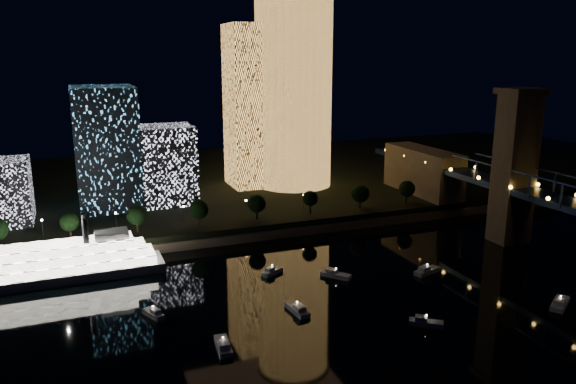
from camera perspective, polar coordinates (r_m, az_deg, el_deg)
name	(u,v)px	position (r m, az deg, el deg)	size (l,w,h in m)	color
ground	(432,348)	(126.39, 14.41, -15.10)	(520.00, 520.00, 0.00)	black
far_bank	(230,181)	(263.94, -5.96, 1.13)	(420.00, 160.00, 5.00)	black
seawall	(290,230)	(192.53, 0.23, -3.93)	(420.00, 6.00, 3.00)	#6B5E4C
tower_cylindrical	(294,92)	(238.82, 0.57, 10.11)	(34.00, 34.00, 79.15)	#E7A14A
tower_rectangular	(253,107)	(239.82, -3.53, 8.66)	(21.17, 21.17, 67.37)	#E7A14A
midrise_blocks	(69,163)	(216.03, -21.39, 2.78)	(95.10, 35.12, 44.10)	white
riverboat	(52,264)	(167.08, -22.87, -6.79)	(58.30, 13.04, 17.51)	silver
motorboats	(375,318)	(134.67, 8.83, -12.52)	(101.18, 84.05, 2.78)	silver
esplanade_trees	(207,209)	(187.83, -8.19, -1.67)	(165.70, 6.84, 8.92)	black
street_lamps	(184,210)	(192.58, -10.56, -1.83)	(132.70, 0.70, 5.65)	black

